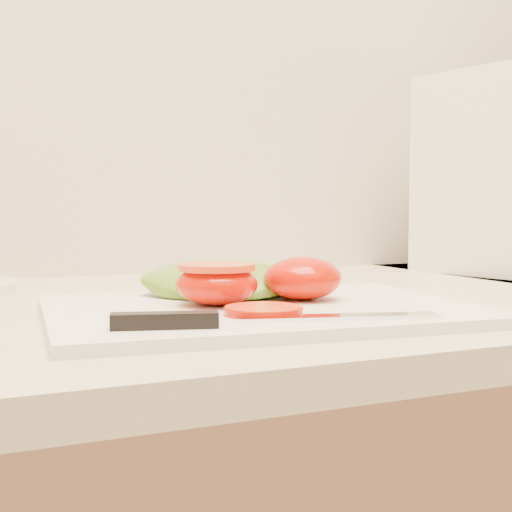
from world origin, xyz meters
name	(u,v)px	position (x,y,z in m)	size (l,w,h in m)	color
cutting_board	(260,310)	(-0.25, 1.55, 0.94)	(0.39, 0.28, 0.01)	white
tomato_half_dome	(302,278)	(-0.19, 1.57, 0.96)	(0.08, 0.08, 0.04)	red
tomato_half_cut	(217,282)	(-0.29, 1.57, 0.96)	(0.08, 0.08, 0.04)	red
tomato_slice_0	(263,310)	(-0.27, 1.50, 0.94)	(0.07, 0.07, 0.01)	#F55527
lettuce_leaf_0	(220,281)	(-0.26, 1.63, 0.96)	(0.16, 0.11, 0.03)	olive
lettuce_leaf_1	(263,282)	(-0.21, 1.63, 0.95)	(0.10, 0.08, 0.02)	olive
knife	(236,319)	(-0.31, 1.46, 0.94)	(0.27, 0.07, 0.01)	silver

